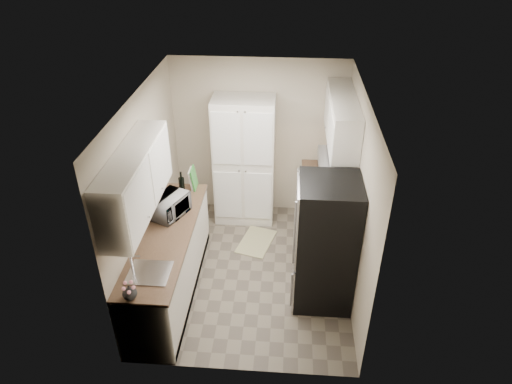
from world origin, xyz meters
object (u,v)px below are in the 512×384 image
at_px(pantry_cabinet, 244,161).
at_px(toaster_oven, 331,169).
at_px(microwave, 170,206).
at_px(electric_range, 323,229).
at_px(refrigerator, 325,244).
at_px(wine_bottle, 182,184).

xyz_separation_m(pantry_cabinet, toaster_oven, (1.29, -0.19, 0.02)).
bearing_deg(microwave, electric_range, -53.39).
bearing_deg(pantry_cabinet, refrigerator, -56.54).
bearing_deg(toaster_oven, refrigerator, -117.24).
bearing_deg(electric_range, microwave, -167.68).
bearing_deg(microwave, toaster_oven, -36.59).
height_order(refrigerator, microwave, refrigerator).
bearing_deg(wine_bottle, electric_range, -2.04).
relative_size(refrigerator, wine_bottle, 5.43).
bearing_deg(wine_bottle, microwave, -95.57).
relative_size(electric_range, toaster_oven, 3.16).
relative_size(refrigerator, toaster_oven, 4.76).
bearing_deg(microwave, pantry_cabinet, -6.78).
relative_size(pantry_cabinet, electric_range, 1.77).
xyz_separation_m(pantry_cabinet, electric_range, (1.17, -0.93, -0.52)).
height_order(refrigerator, wine_bottle, refrigerator).
bearing_deg(wine_bottle, toaster_oven, 18.01).
bearing_deg(refrigerator, electric_range, 87.52).
bearing_deg(microwave, refrigerator, -76.24).
distance_m(pantry_cabinet, wine_bottle, 1.15).
relative_size(electric_range, refrigerator, 0.66).
relative_size(electric_range, wine_bottle, 3.61).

